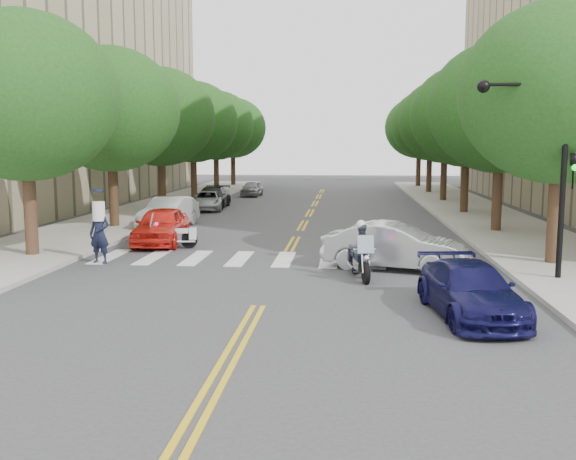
# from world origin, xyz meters

# --- Properties ---
(ground) EXTENTS (140.00, 140.00, 0.00)m
(ground) POSITION_xyz_m (0.00, 0.00, 0.00)
(ground) COLOR #38383A
(ground) RESTS_ON ground
(sidewalk_left) EXTENTS (5.00, 60.00, 0.15)m
(sidewalk_left) POSITION_xyz_m (-9.50, 22.00, 0.07)
(sidewalk_left) COLOR #9E9991
(sidewalk_left) RESTS_ON ground
(sidewalk_right) EXTENTS (5.00, 60.00, 0.15)m
(sidewalk_right) POSITION_xyz_m (9.50, 22.00, 0.07)
(sidewalk_right) COLOR #9E9991
(sidewalk_right) RESTS_ON ground
(tree_l_0) EXTENTS (6.40, 6.40, 8.45)m
(tree_l_0) POSITION_xyz_m (-8.80, 6.00, 5.55)
(tree_l_0) COLOR #382316
(tree_l_0) RESTS_ON ground
(tree_l_1) EXTENTS (6.40, 6.40, 8.45)m
(tree_l_1) POSITION_xyz_m (-8.80, 14.00, 5.55)
(tree_l_1) COLOR #382316
(tree_l_1) RESTS_ON ground
(tree_l_2) EXTENTS (6.40, 6.40, 8.45)m
(tree_l_2) POSITION_xyz_m (-8.80, 22.00, 5.55)
(tree_l_2) COLOR #382316
(tree_l_2) RESTS_ON ground
(tree_l_3) EXTENTS (6.40, 6.40, 8.45)m
(tree_l_3) POSITION_xyz_m (-8.80, 30.00, 5.55)
(tree_l_3) COLOR #382316
(tree_l_3) RESTS_ON ground
(tree_l_4) EXTENTS (6.40, 6.40, 8.45)m
(tree_l_4) POSITION_xyz_m (-8.80, 38.00, 5.55)
(tree_l_4) COLOR #382316
(tree_l_4) RESTS_ON ground
(tree_l_5) EXTENTS (6.40, 6.40, 8.45)m
(tree_l_5) POSITION_xyz_m (-8.80, 46.00, 5.55)
(tree_l_5) COLOR #382316
(tree_l_5) RESTS_ON ground
(tree_r_0) EXTENTS (6.40, 6.40, 8.45)m
(tree_r_0) POSITION_xyz_m (8.80, 6.00, 5.55)
(tree_r_0) COLOR #382316
(tree_r_0) RESTS_ON ground
(tree_r_1) EXTENTS (6.40, 6.40, 8.45)m
(tree_r_1) POSITION_xyz_m (8.80, 14.00, 5.55)
(tree_r_1) COLOR #382316
(tree_r_1) RESTS_ON ground
(tree_r_2) EXTENTS (6.40, 6.40, 8.45)m
(tree_r_2) POSITION_xyz_m (8.80, 22.00, 5.55)
(tree_r_2) COLOR #382316
(tree_r_2) RESTS_ON ground
(tree_r_3) EXTENTS (6.40, 6.40, 8.45)m
(tree_r_3) POSITION_xyz_m (8.80, 30.00, 5.55)
(tree_r_3) COLOR #382316
(tree_r_3) RESTS_ON ground
(tree_r_4) EXTENTS (6.40, 6.40, 8.45)m
(tree_r_4) POSITION_xyz_m (8.80, 38.00, 5.55)
(tree_r_4) COLOR #382316
(tree_r_4) RESTS_ON ground
(tree_r_5) EXTENTS (6.40, 6.40, 8.45)m
(tree_r_5) POSITION_xyz_m (8.80, 46.00, 5.55)
(tree_r_5) COLOR #382316
(tree_r_5) RESTS_ON ground
(traffic_signal_pole) EXTENTS (2.82, 0.42, 6.00)m
(traffic_signal_pole) POSITION_xyz_m (7.72, 3.50, 3.72)
(traffic_signal_pole) COLOR black
(traffic_signal_pole) RESTS_ON ground
(motorcycle_police) EXTENTS (0.81, 2.14, 1.74)m
(motorcycle_police) POSITION_xyz_m (2.55, 3.62, 0.78)
(motorcycle_police) COLOR black
(motorcycle_police) RESTS_ON ground
(motorcycle_parked) EXTENTS (2.13, 0.79, 1.38)m
(motorcycle_parked) POSITION_xyz_m (-4.42, 8.53, 0.48)
(motorcycle_parked) COLOR black
(motorcycle_parked) RESTS_ON ground
(officer_standing) EXTENTS (0.81, 0.61, 1.99)m
(officer_standing) POSITION_xyz_m (-6.05, 5.24, 1.00)
(officer_standing) COLOR black
(officer_standing) RESTS_ON ground
(convertible) EXTENTS (4.77, 2.80, 1.48)m
(convertible) POSITION_xyz_m (3.66, 5.10, 0.74)
(convertible) COLOR #BBBBBD
(convertible) RESTS_ON ground
(sedan_blue) EXTENTS (2.27, 4.42, 1.23)m
(sedan_blue) POSITION_xyz_m (4.97, -0.50, 0.61)
(sedan_blue) COLOR #100F3F
(sedan_blue) RESTS_ON ground
(parked_car_a) EXTENTS (2.05, 4.47, 1.49)m
(parked_car_a) POSITION_xyz_m (-5.20, 9.50, 0.74)
(parked_car_a) COLOR red
(parked_car_a) RESTS_ON ground
(parked_car_b) EXTENTS (2.00, 4.60, 1.47)m
(parked_car_b) POSITION_xyz_m (-6.30, 14.50, 0.74)
(parked_car_b) COLOR #BDBDBD
(parked_car_b) RESTS_ON ground
(parked_car_c) EXTENTS (2.30, 4.30, 1.15)m
(parked_car_c) POSITION_xyz_m (-6.30, 23.01, 0.58)
(parked_car_c) COLOR #B6B7BE
(parked_car_c) RESTS_ON ground
(parked_car_d) EXTENTS (2.01, 4.64, 1.33)m
(parked_car_d) POSITION_xyz_m (-6.30, 24.50, 0.66)
(parked_car_d) COLOR black
(parked_car_d) RESTS_ON ground
(parked_car_e) EXTENTS (1.51, 3.48, 1.17)m
(parked_car_e) POSITION_xyz_m (-5.20, 34.00, 0.58)
(parked_car_e) COLOR gray
(parked_car_e) RESTS_ON ground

